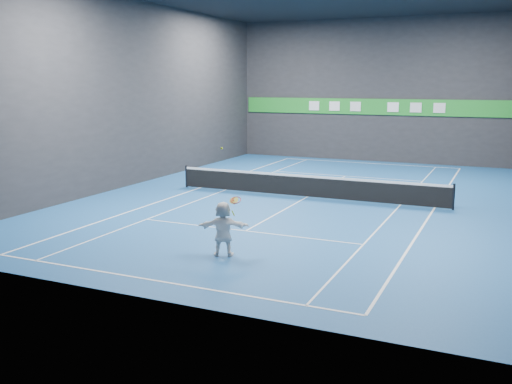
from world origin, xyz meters
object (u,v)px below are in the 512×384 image
at_px(player, 223,229).
at_px(tennis_ball, 222,148).
at_px(tennis_net, 307,185).
at_px(tennis_racket, 235,202).

xyz_separation_m(player, tennis_ball, (-0.12, 0.19, 2.35)).
distance_m(player, tennis_ball, 2.36).
xyz_separation_m(player, tennis_net, (-0.59, 9.22, -0.28)).
bearing_deg(tennis_racket, tennis_net, 96.06).
xyz_separation_m(tennis_net, tennis_racket, (0.97, -9.18, 1.11)).
bearing_deg(tennis_racket, tennis_ball, 163.99).
relative_size(player, tennis_ball, 25.01).
distance_m(tennis_ball, tennis_net, 9.42).
distance_m(player, tennis_net, 9.25).
bearing_deg(player, tennis_racket, 164.40).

